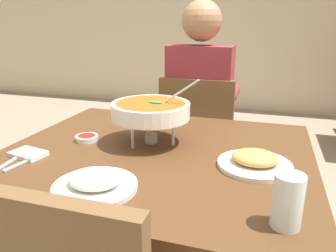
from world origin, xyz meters
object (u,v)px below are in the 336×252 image
Objects in this scene: chair_diner_main at (199,140)px; diner_main at (201,101)px; rice_plate at (95,183)px; dining_table_main at (156,178)px; appetizer_plate at (255,161)px; curry_bowl at (151,111)px; sauce_dish at (87,138)px; drink_glass at (287,204)px.

chair_diner_main is 0.69× the size of diner_main.
diner_main is 5.46× the size of rice_plate.
appetizer_plate reaches higher than dining_table_main.
curry_bowl is (-0.05, -0.69, 0.36)m from chair_diner_main.
sauce_dish is (-0.30, -0.78, 0.01)m from diner_main.
curry_bowl reaches higher than chair_diner_main.
appetizer_plate is at bearing 34.35° from rice_plate.
rice_plate is at bearing 177.39° from drink_glass.
rice_plate is (-0.07, -1.13, 0.02)m from diner_main.
drink_glass is (0.74, -0.37, 0.05)m from sauce_dish.
curry_bowl is at bearing 164.21° from appetizer_plate.
sauce_dish reaches higher than dining_table_main.
chair_diner_main reaches higher than drink_glass.
diner_main is 1.13m from rice_plate.
diner_main is at bearing 86.56° from rice_plate.
appetizer_plate is 0.33m from drink_glass.
chair_diner_main is at bearing 90.00° from dining_table_main.
sauce_dish is (-0.65, 0.06, -0.01)m from appetizer_plate.
rice_plate is at bearing -93.44° from diner_main.
sauce_dish is (-0.23, 0.35, -0.01)m from rice_plate.
drink_glass is at bearing -68.53° from chair_diner_main.
dining_table_main is at bearing 78.18° from rice_plate.
chair_diner_main reaches higher than sauce_dish.
chair_diner_main reaches higher than rice_plate.
drink_glass is at bearing -41.16° from curry_bowl.
curry_bowl is at bearing -93.83° from chair_diner_main.
appetizer_plate is at bearing -5.73° from dining_table_main.
appetizer_plate is (0.40, -0.11, -0.11)m from curry_bowl.
sauce_dish is at bearing 175.89° from dining_table_main.
rice_plate is at bearing -101.82° from dining_table_main.
sauce_dish is 0.69× the size of drink_glass.
rice_plate is 0.51m from drink_glass.
drink_glass is (0.51, -0.02, 0.04)m from rice_plate.
dining_table_main is 0.58m from drink_glass.
diner_main is 14.56× the size of sauce_dish.
chair_diner_main is at bearing 86.17° from curry_bowl.
dining_table_main is 1.23× the size of chair_diner_main.
sauce_dish is at bearing -111.00° from diner_main.
drink_glass is (0.49, -0.42, -0.07)m from curry_bowl.
chair_diner_main is 3.75× the size of appetizer_plate.
diner_main is 0.74m from curry_bowl.
chair_diner_main is (-0.00, 0.77, -0.12)m from dining_table_main.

